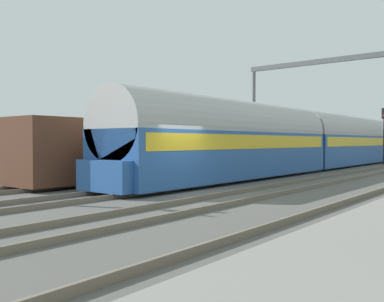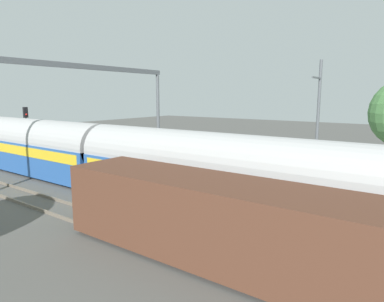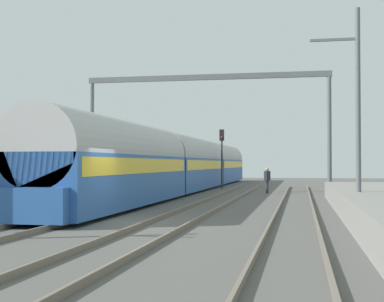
{
  "view_description": "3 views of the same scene",
  "coord_description": "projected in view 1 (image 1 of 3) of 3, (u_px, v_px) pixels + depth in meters",
  "views": [
    {
      "loc": [
        9.57,
        -12.29,
        1.9
      ],
      "look_at": [
        -1.97,
        2.41,
        1.49
      ],
      "focal_mm": 40.38,
      "sensor_mm": 36.0,
      "label": 1
    },
    {
      "loc": [
        -15.28,
        -2.41,
        5.67
      ],
      "look_at": [
        1.15,
        9.37,
        2.35
      ],
      "focal_mm": 31.67,
      "sensor_mm": 36.0,
      "label": 2
    },
    {
      "loc": [
        6.14,
        -18.3,
        1.99
      ],
      "look_at": [
        -0.98,
        18.31,
        2.82
      ],
      "focal_mm": 52.48,
      "sensor_mm": 36.0,
      "label": 3
    }
  ],
  "objects": [
    {
      "name": "track_east",
      "position": [
        240.0,
        196.0,
        14.4
      ],
      "size": [
        1.52,
        60.0,
        0.16
      ],
      "color": "#6E6355",
      "rests_on": "ground"
    },
    {
      "name": "tree_west_background",
      "position": [
        138.0,
        114.0,
        33.58
      ],
      "size": [
        4.39,
        4.39,
        6.24
      ],
      "color": "#4C3826",
      "rests_on": "ground"
    },
    {
      "name": "track_far_east",
      "position": [
        361.0,
        207.0,
        11.97
      ],
      "size": [
        1.52,
        60.0,
        0.16
      ],
      "color": "#6E6355",
      "rests_on": "ground"
    },
    {
      "name": "ground",
      "position": [
        194.0,
        194.0,
        15.61
      ],
      "size": [
        120.0,
        120.0,
        0.0
      ],
      "primitive_type": "plane",
      "color": "#54534F"
    },
    {
      "name": "catenary_gantry",
      "position": [
        354.0,
        84.0,
        29.64
      ],
      "size": [
        16.21,
        0.28,
        7.86
      ],
      "color": "#585D62",
      "rests_on": "ground"
    },
    {
      "name": "railway_signal_far",
      "position": [
        384.0,
        128.0,
        35.98
      ],
      "size": [
        0.36,
        0.3,
        4.7
      ],
      "color": "#2D2D33",
      "rests_on": "ground"
    },
    {
      "name": "freight_car",
      "position": [
        135.0,
        150.0,
        21.47
      ],
      "size": [
        2.8,
        13.0,
        2.7
      ],
      "color": "#563323",
      "rests_on": "ground"
    },
    {
      "name": "track_far_west",
      "position": [
        89.0,
        182.0,
        19.26
      ],
      "size": [
        1.52,
        60.0,
        0.16
      ],
      "color": "#6E6355",
      "rests_on": "ground"
    },
    {
      "name": "track_west",
      "position": [
        154.0,
        188.0,
        16.83
      ],
      "size": [
        1.52,
        60.0,
        0.16
      ],
      "color": "#6E6355",
      "rests_on": "ground"
    },
    {
      "name": "passenger_train",
      "position": [
        345.0,
        141.0,
        34.12
      ],
      "size": [
        2.93,
        49.2,
        3.82
      ],
      "color": "#28569E",
      "rests_on": "ground"
    }
  ]
}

